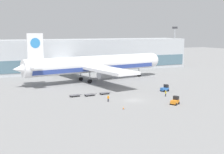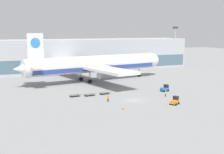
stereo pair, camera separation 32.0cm
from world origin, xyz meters
TOP-DOWN VIEW (x-y plane):
  - ground_plane at (0.00, 0.00)m, footprint 400.00×400.00m
  - terminal_building at (14.96, 64.89)m, footprint 90.00×18.20m
  - light_mast at (55.78, 58.30)m, footprint 2.80×0.50m
  - airplane_main at (2.32, 33.33)m, footprint 57.87×48.65m
  - baggage_tug_foreground at (6.88, -8.25)m, footprint 2.82×2.51m
  - baggage_tug_mid at (14.30, 6.63)m, footprint 2.65×1.99m
  - baggage_dolly_lead at (-12.29, 10.79)m, footprint 3.76×1.78m
  - baggage_dolly_second at (-8.29, 10.01)m, footprint 3.76×1.78m
  - baggage_dolly_third at (-3.63, 10.34)m, footprint 3.76×1.78m
  - ground_crew_near at (-6.62, 1.38)m, footprint 0.44×0.42m
  - ground_crew_far at (10.20, 0.43)m, footprint 0.30×0.56m
  - traffic_cone_near at (-6.63, -6.98)m, footprint 0.40×0.40m

SIDE VIEW (x-z plane):
  - ground_plane at x=0.00m, z-range 0.00..0.00m
  - traffic_cone_near at x=-6.63m, z-range -0.01..0.67m
  - baggage_dolly_lead at x=-12.29m, z-range 0.15..0.63m
  - baggage_dolly_second at x=-8.29m, z-range 0.15..0.63m
  - baggage_dolly_third at x=-3.63m, z-range 0.15..0.63m
  - baggage_tug_foreground at x=6.88m, z-range -0.12..1.88m
  - baggage_tug_mid at x=14.30m, z-range -0.12..1.88m
  - ground_crew_far at x=10.20m, z-range 0.14..1.81m
  - ground_crew_near at x=-6.62m, z-range 0.14..1.83m
  - airplane_main at x=2.32m, z-range -2.66..14.34m
  - terminal_building at x=14.96m, z-range -0.01..13.99m
  - light_mast at x=55.78m, z-range 1.77..21.57m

